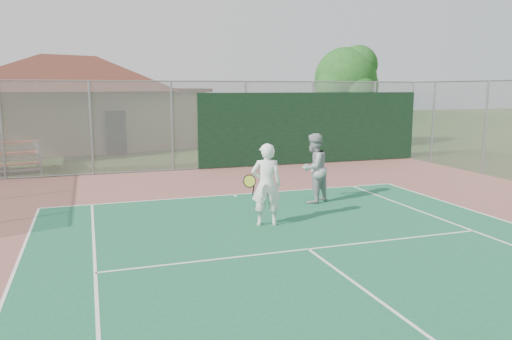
{
  "coord_description": "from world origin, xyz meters",
  "views": [
    {
      "loc": [
        -4.1,
        -2.45,
        3.25
      ],
      "look_at": [
        -0.19,
        9.16,
        1.22
      ],
      "focal_mm": 35.0,
      "sensor_mm": 36.0,
      "label": 1
    }
  ],
  "objects_px": {
    "tree": "(347,81)",
    "player_white_front": "(266,185)",
    "player_grey_back": "(314,169)",
    "clubhouse": "(72,93)"
  },
  "relations": [
    {
      "from": "tree",
      "to": "player_grey_back",
      "type": "bearing_deg",
      "value": -122.36
    },
    {
      "from": "tree",
      "to": "player_white_front",
      "type": "relative_size",
      "value": 2.81
    },
    {
      "from": "clubhouse",
      "to": "player_grey_back",
      "type": "xyz_separation_m",
      "value": [
        6.75,
        -16.54,
        -1.97
      ]
    },
    {
      "from": "tree",
      "to": "player_grey_back",
      "type": "xyz_separation_m",
      "value": [
        -7.36,
        -11.61,
        -2.63
      ]
    },
    {
      "from": "player_white_front",
      "to": "player_grey_back",
      "type": "relative_size",
      "value": 0.99
    },
    {
      "from": "clubhouse",
      "to": "player_grey_back",
      "type": "relative_size",
      "value": 7.69
    },
    {
      "from": "clubhouse",
      "to": "player_white_front",
      "type": "xyz_separation_m",
      "value": [
        4.67,
        -18.36,
        -1.98
      ]
    },
    {
      "from": "clubhouse",
      "to": "tree",
      "type": "height_order",
      "value": "clubhouse"
    },
    {
      "from": "tree",
      "to": "player_white_front",
      "type": "distance_m",
      "value": 16.64
    },
    {
      "from": "player_white_front",
      "to": "player_grey_back",
      "type": "height_order",
      "value": "player_grey_back"
    }
  ]
}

